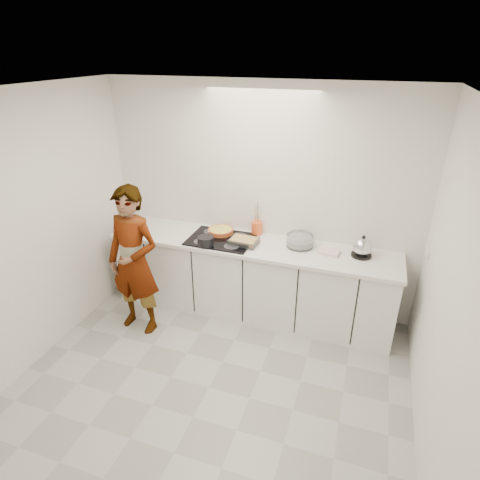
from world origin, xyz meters
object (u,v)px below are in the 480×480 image
(saucepan, at_px, (206,241))
(cook, at_px, (134,262))
(mixing_bowl, at_px, (300,241))
(hob, at_px, (221,239))
(tart_dish, at_px, (221,231))
(utensil_crock, at_px, (257,228))
(baking_dish, at_px, (244,241))
(kettle, at_px, (362,248))

(saucepan, bearing_deg, cook, -145.41)
(saucepan, xyz_separation_m, mixing_bowl, (0.97, 0.33, -0.00))
(hob, xyz_separation_m, tart_dish, (-0.06, 0.15, 0.03))
(utensil_crock, distance_m, cook, 1.43)
(hob, relative_size, baking_dish, 2.27)
(hob, relative_size, cook, 0.43)
(mixing_bowl, relative_size, kettle, 1.41)
(saucepan, relative_size, utensil_crock, 1.49)
(kettle, bearing_deg, saucepan, -169.26)
(tart_dish, distance_m, utensil_crock, 0.42)
(baking_dish, xyz_separation_m, utensil_crock, (0.06, 0.31, 0.03))
(saucepan, xyz_separation_m, utensil_crock, (0.44, 0.48, 0.01))
(baking_dish, height_order, cook, cook)
(tart_dish, height_order, baking_dish, baking_dish)
(tart_dish, relative_size, kettle, 1.39)
(mixing_bowl, bearing_deg, saucepan, -161.37)
(tart_dish, height_order, kettle, kettle)
(tart_dish, height_order, mixing_bowl, mixing_bowl)
(hob, bearing_deg, saucepan, -116.03)
(hob, height_order, baking_dish, baking_dish)
(saucepan, height_order, cook, cook)
(hob, bearing_deg, mixing_bowl, 8.20)
(saucepan, relative_size, kettle, 0.96)
(hob, distance_m, saucepan, 0.23)
(mixing_bowl, xyz_separation_m, cook, (-1.61, -0.77, -0.14))
(mixing_bowl, bearing_deg, baking_dish, -165.00)
(mixing_bowl, relative_size, cook, 0.20)
(saucepan, bearing_deg, tart_dish, 83.65)
(saucepan, distance_m, cook, 0.79)
(baking_dish, relative_size, utensil_crock, 2.07)
(baking_dish, relative_size, kettle, 1.34)
(tart_dish, xyz_separation_m, cook, (-0.68, -0.79, -0.12))
(kettle, bearing_deg, hob, -176.01)
(tart_dish, bearing_deg, mixing_bowl, -1.25)
(utensil_crock, height_order, cook, cook)
(hob, height_order, utensil_crock, utensil_crock)
(hob, relative_size, kettle, 3.03)
(tart_dish, height_order, saucepan, saucepan)
(baking_dish, bearing_deg, kettle, 6.37)
(baking_dish, distance_m, cook, 1.20)
(tart_dish, relative_size, baking_dish, 1.04)
(mixing_bowl, bearing_deg, cook, -154.50)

